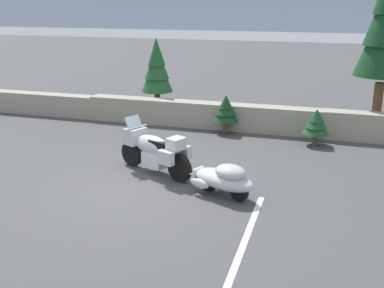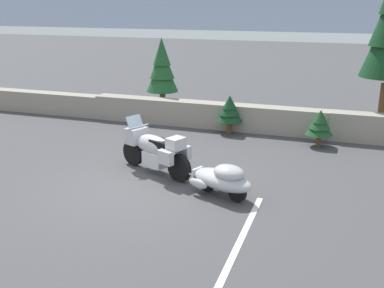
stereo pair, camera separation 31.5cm
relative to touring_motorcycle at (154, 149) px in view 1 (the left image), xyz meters
The scene contains 8 objects.
ground_plane 1.18m from the touring_motorcycle, 94.54° to the right, with size 80.00×80.00×0.00m, color #424244.
stone_guard_wall 4.48m from the touring_motorcycle, 85.91° to the left, with size 24.00×0.66×0.87m.
touring_motorcycle is the anchor object (origin of this frame).
car_shaped_trailer 2.14m from the touring_motorcycle, 23.82° to the right, with size 2.16×1.24×0.76m.
pine_tree_secondary 5.92m from the touring_motorcycle, 110.37° to the left, with size 1.15×1.15×2.85m.
pine_sapling_near 4.09m from the touring_motorcycle, 77.75° to the left, with size 0.82×0.82×1.24m.
pine_sapling_farther 5.09m from the touring_motorcycle, 43.66° to the left, with size 0.78×0.78×1.09m.
parking_stripe_marker 3.78m from the touring_motorcycle, 42.19° to the right, with size 0.12×3.60×0.01m, color silver.
Camera 1 is at (4.04, -8.80, 4.08)m, focal length 42.51 mm.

